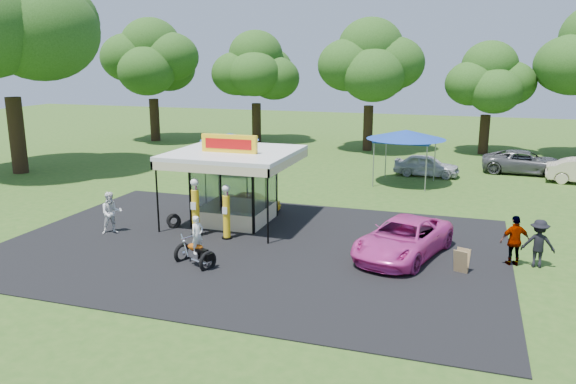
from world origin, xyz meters
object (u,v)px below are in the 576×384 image
Objects in this scene: bg_car_c at (426,165)px; gas_pump_left at (196,209)px; gas_station_kiosk at (235,185)px; a_frame_sign at (461,261)px; pink_sedan at (403,239)px; spectator_east_b at (515,241)px; spectator_east_a at (538,243)px; bg_car_a at (199,158)px; bg_car_d at (525,162)px; spectator_west at (111,213)px; tent_west at (230,137)px; motorcycle at (197,246)px; kiosk_car at (253,201)px; tent_east at (406,135)px; gas_pump_right at (226,213)px.

gas_pump_left is at bearing 156.21° from bg_car_c.
a_frame_sign is at bearing -18.37° from gas_station_kiosk.
spectator_east_b reaches higher than pink_sedan.
spectator_east_a is 16.37m from bg_car_c.
bg_car_a is 0.74× the size of bg_car_d.
spectator_west reaches higher than spectator_east_a.
spectator_east_a is 0.47× the size of tent_west.
kiosk_car is (-0.93, 7.91, -0.30)m from motorcycle.
gas_pump_left is 0.63× the size of bg_car_a.
spectator_east_a is (17.24, 1.40, -0.03)m from spectator_west.
tent_west reaches higher than motorcycle.
a_frame_sign is at bearing 31.13° from spectator_east_a.
spectator_east_a is at bearing 166.09° from spectator_east_b.
tent_west is (-16.81, 12.27, 1.49)m from spectator_east_b.
tent_east is at bearing -36.82° from kiosk_car.
tent_west is at bearing 111.30° from bg_car_d.
kiosk_car is 1.48× the size of spectator_east_b.
spectator_west is 0.45× the size of bg_car_c.
pink_sedan is 2.76× the size of spectator_east_b.
gas_pump_left is at bearing -161.98° from pink_sedan.
bg_car_d is at bearing -117.61° from spectator_east_b.
gas_pump_left is 12.74m from spectator_east_b.
gas_pump_right reaches higher than motorcycle.
motorcycle is at bearing 152.82° from bg_car_d.
gas_station_kiosk is at bearing -64.90° from tent_west.
kiosk_car is 1.52× the size of spectator_west.
gas_pump_right is (1.39, 0.09, -0.09)m from gas_pump_left.
pink_sedan is 13.43m from tent_east.
spectator_east_a is at bearing 48.66° from a_frame_sign.
bg_car_a is at bearing 154.46° from tent_west.
gas_station_kiosk is 8.38m from pink_sedan.
spectator_west is 13.64m from tent_west.
bg_car_d is at bearing 18.52° from tent_west.
a_frame_sign is 2.47m from pink_sedan.
tent_west is at bearing -177.13° from tent_east.
motorcycle is (1.66, -3.16, -0.45)m from gas_pump_left.
kiosk_car is 9.17m from pink_sedan.
gas_station_kiosk is at bearing -179.91° from a_frame_sign.
bg_car_d is at bearing 5.02° from spectator_west.
motorcycle is 9.55m from a_frame_sign.
spectator_east_b is (11.33, 0.47, -0.18)m from gas_pump_right.
bg_car_c reaches higher than kiosk_car.
a_frame_sign is (10.91, -0.85, -0.78)m from gas_pump_left.
gas_pump_left is 3.79m from spectator_west.
tent_east is (7.20, 13.39, 1.76)m from gas_pump_left.
spectator_west is at bearing 140.19° from bg_car_d.
gas_pump_right is (0.67, -2.45, -0.65)m from gas_station_kiosk.
gas_pump_right reaches higher than a_frame_sign.
spectator_east_a is 18.38m from bg_car_d.
gas_station_kiosk is 14.14m from bg_car_a.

